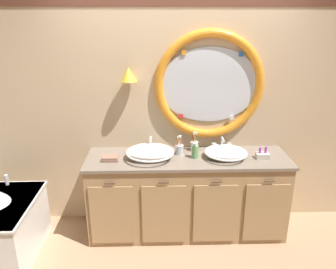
{
  "coord_description": "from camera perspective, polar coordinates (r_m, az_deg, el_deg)",
  "views": [
    {
      "loc": [
        -0.19,
        -2.83,
        2.21
      ],
      "look_at": [
        -0.1,
        0.25,
        1.1
      ],
      "focal_mm": 35.96,
      "sensor_mm": 36.0,
      "label": 1
    }
  ],
  "objects": [
    {
      "name": "sink_basin_right",
      "position": [
        3.4,
        9.78,
        -3.05
      ],
      "size": [
        0.43,
        0.43,
        0.11
      ],
      "color": "white",
      "rests_on": "vanity_counter"
    },
    {
      "name": "folded_hand_towel",
      "position": [
        3.36,
        -9.78,
        -3.97
      ],
      "size": [
        0.17,
        0.12,
        0.04
      ],
      "color": "#936B56",
      "rests_on": "vanity_counter"
    },
    {
      "name": "ground_plane",
      "position": [
        3.6,
        1.83,
        -18.18
      ],
      "size": [
        14.0,
        14.0,
        0.0
      ],
      "primitive_type": "plane",
      "color": "tan"
    },
    {
      "name": "faucet_set_right",
      "position": [
        3.61,
        9.1,
        -1.64
      ],
      "size": [
        0.22,
        0.13,
        0.14
      ],
      "color": "silver",
      "rests_on": "vanity_counter"
    },
    {
      "name": "soap_dispenser",
      "position": [
        3.36,
        4.6,
        -2.82
      ],
      "size": [
        0.06,
        0.07,
        0.16
      ],
      "color": "#6BAD66",
      "rests_on": "vanity_counter"
    },
    {
      "name": "sink_basin_left",
      "position": [
        3.33,
        -3.04,
        -3.07
      ],
      "size": [
        0.48,
        0.48,
        0.13
      ],
      "color": "white",
      "rests_on": "vanity_counter"
    },
    {
      "name": "faucet_set_left",
      "position": [
        3.54,
        -2.97,
        -1.72
      ],
      "size": [
        0.22,
        0.14,
        0.15
      ],
      "color": "silver",
      "rests_on": "vanity_counter"
    },
    {
      "name": "toothbrush_holder_left",
      "position": [
        3.44,
        1.95,
        -2.45
      ],
      "size": [
        0.09,
        0.09,
        0.21
      ],
      "color": "silver",
      "rests_on": "vanity_counter"
    },
    {
      "name": "toiletry_basket",
      "position": [
        3.48,
        15.71,
        -3.37
      ],
      "size": [
        0.13,
        0.09,
        0.12
      ],
      "color": "beige",
      "rests_on": "vanity_counter"
    },
    {
      "name": "toothbrush_holder_right",
      "position": [
        3.54,
        4.47,
        -1.83
      ],
      "size": [
        0.09,
        0.09,
        0.21
      ],
      "color": "white",
      "rests_on": "vanity_counter"
    },
    {
      "name": "back_wall_assembly",
      "position": [
        3.53,
        1.93,
        5.22
      ],
      "size": [
        6.4,
        0.26,
        2.6
      ],
      "color": "#D6B78E",
      "rests_on": "ground_plane"
    },
    {
      "name": "vanity_counter",
      "position": [
        3.58,
        3.24,
        -10.08
      ],
      "size": [
        2.04,
        0.61,
        0.85
      ],
      "color": "tan",
      "rests_on": "ground_plane"
    }
  ]
}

